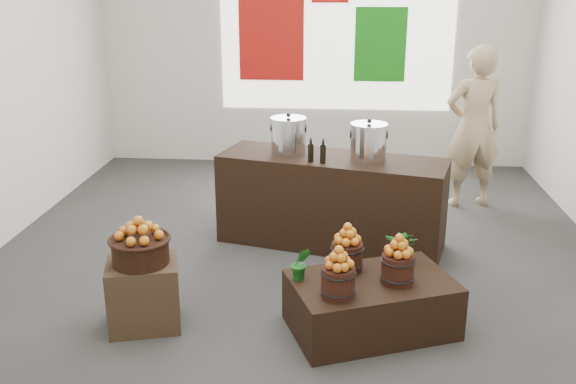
# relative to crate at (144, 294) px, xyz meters

# --- Properties ---
(ground) EXTENTS (7.00, 7.00, 0.00)m
(ground) POSITION_rel_crate_xyz_m (1.10, 1.23, -0.27)
(ground) COLOR #353533
(ground) RESTS_ON ground
(back_wall) EXTENTS (6.00, 0.04, 4.00)m
(back_wall) POSITION_rel_crate_xyz_m (1.10, 4.73, 1.73)
(back_wall) COLOR beige
(back_wall) RESTS_ON ground
(back_opening) EXTENTS (3.20, 0.02, 2.40)m
(back_opening) POSITION_rel_crate_xyz_m (1.40, 4.71, 1.73)
(back_opening) COLOR white
(back_opening) RESTS_ON back_wall
(deco_red_left) EXTENTS (0.90, 0.04, 1.40)m
(deco_red_left) POSITION_rel_crate_xyz_m (0.50, 4.70, 1.63)
(deco_red_left) COLOR #AD130D
(deco_red_left) RESTS_ON back_wall
(deco_green_right) EXTENTS (0.70, 0.04, 1.00)m
(deco_green_right) POSITION_rel_crate_xyz_m (2.00, 4.70, 1.43)
(deco_green_right) COLOR #147812
(deco_green_right) RESTS_ON back_wall
(crate) EXTENTS (0.63, 0.56, 0.53)m
(crate) POSITION_rel_crate_xyz_m (0.00, 0.00, 0.00)
(crate) COLOR #463621
(crate) RESTS_ON ground
(wicker_basket) EXTENTS (0.43, 0.43, 0.19)m
(wicker_basket) POSITION_rel_crate_xyz_m (0.00, 0.00, 0.36)
(wicker_basket) COLOR black
(wicker_basket) RESTS_ON crate
(apples_in_basket) EXTENTS (0.33, 0.33, 0.18)m
(apples_in_basket) POSITION_rel_crate_xyz_m (0.00, 0.00, 0.55)
(apples_in_basket) COLOR #91040B
(apples_in_basket) RESTS_ON wicker_basket
(display_table) EXTENTS (1.39, 1.13, 0.42)m
(display_table) POSITION_rel_crate_xyz_m (1.75, 0.09, -0.06)
(display_table) COLOR black
(display_table) RESTS_ON ground
(apple_bucket_front_left) EXTENTS (0.24, 0.24, 0.22)m
(apple_bucket_front_left) POSITION_rel_crate_xyz_m (1.49, -0.19, 0.26)
(apple_bucket_front_left) COLOR #33160E
(apple_bucket_front_left) RESTS_ON display_table
(apples_in_bucket_front_left) EXTENTS (0.18, 0.18, 0.16)m
(apples_in_bucket_front_left) POSITION_rel_crate_xyz_m (1.49, -0.19, 0.46)
(apples_in_bucket_front_left) COLOR #91040B
(apples_in_bucket_front_left) RESTS_ON apple_bucket_front_left
(apple_bucket_front_right) EXTENTS (0.24, 0.24, 0.22)m
(apple_bucket_front_right) POSITION_rel_crate_xyz_m (1.93, 0.06, 0.26)
(apple_bucket_front_right) COLOR #33160E
(apple_bucket_front_right) RESTS_ON display_table
(apples_in_bucket_front_right) EXTENTS (0.18, 0.18, 0.16)m
(apples_in_bucket_front_right) POSITION_rel_crate_xyz_m (1.93, 0.06, 0.46)
(apples_in_bucket_front_right) COLOR #91040B
(apples_in_bucket_front_right) RESTS_ON apple_bucket_front_right
(apple_bucket_rear) EXTENTS (0.24, 0.24, 0.22)m
(apple_bucket_rear) POSITION_rel_crate_xyz_m (1.55, 0.25, 0.26)
(apple_bucket_rear) COLOR #33160E
(apple_bucket_rear) RESTS_ON display_table
(apples_in_bucket_rear) EXTENTS (0.18, 0.18, 0.16)m
(apples_in_bucket_rear) POSITION_rel_crate_xyz_m (1.55, 0.25, 0.46)
(apples_in_bucket_rear) COLOR #91040B
(apples_in_bucket_rear) RESTS_ON apple_bucket_rear
(herb_garnish_right) EXTENTS (0.32, 0.30, 0.29)m
(herb_garnish_right) POSITION_rel_crate_xyz_m (2.00, 0.43, 0.29)
(herb_garnish_right) COLOR #14621A
(herb_garnish_right) RESTS_ON display_table
(herb_garnish_left) EXTENTS (0.16, 0.13, 0.26)m
(herb_garnish_left) POSITION_rel_crate_xyz_m (1.21, 0.05, 0.28)
(herb_garnish_left) COLOR #14621A
(herb_garnish_left) RESTS_ON display_table
(counter) EXTENTS (2.33, 1.25, 0.91)m
(counter) POSITION_rel_crate_xyz_m (1.41, 1.74, 0.19)
(counter) COLOR black
(counter) RESTS_ON ground
(stock_pot_left) EXTENTS (0.34, 0.34, 0.34)m
(stock_pot_left) POSITION_rel_crate_xyz_m (0.97, 1.86, 0.81)
(stock_pot_left) COLOR silver
(stock_pot_left) RESTS_ON counter
(stock_pot_center) EXTENTS (0.34, 0.34, 0.34)m
(stock_pot_center) POSITION_rel_crate_xyz_m (1.75, 1.65, 0.81)
(stock_pot_center) COLOR silver
(stock_pot_center) RESTS_ON counter
(oil_cruets) EXTENTS (0.17, 0.10, 0.25)m
(oil_cruets) POSITION_rel_crate_xyz_m (1.35, 1.53, 0.77)
(oil_cruets) COLOR black
(oil_cruets) RESTS_ON counter
(shopper) EXTENTS (0.76, 0.58, 1.88)m
(shopper) POSITION_rel_crate_xyz_m (3.01, 3.05, 0.67)
(shopper) COLOR tan
(shopper) RESTS_ON ground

